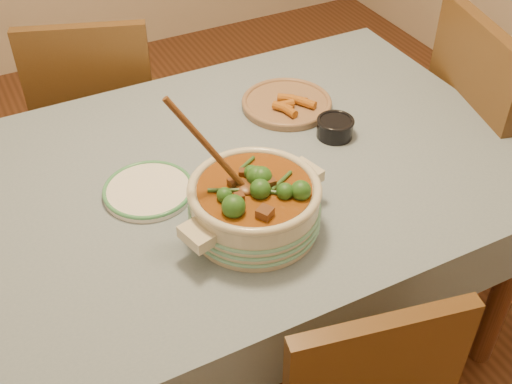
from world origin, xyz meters
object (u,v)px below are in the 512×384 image
condiment_bowl (335,127)px  white_plate (148,190)px  chair_right (490,140)px  chair_far (99,112)px  fried_plate (287,102)px  dining_table (225,197)px  stew_casserole (254,202)px

condiment_bowl → white_plate: bearing=179.9°
white_plate → chair_right: size_ratio=0.29×
white_plate → chair_far: size_ratio=0.32×
white_plate → chair_right: bearing=-2.0°
condiment_bowl → fried_plate: condiment_bowl is taller
fried_plate → chair_right: size_ratio=0.29×
condiment_bowl → chair_far: chair_far is taller
white_plate → chair_right: 1.20m
white_plate → dining_table: bearing=-1.1°
dining_table → white_plate: 0.23m
chair_right → stew_casserole: bearing=115.2°
white_plate → condiment_bowl: (0.57, -0.00, 0.02)m
dining_table → stew_casserole: bearing=-96.3°
stew_casserole → chair_right: (0.99, 0.20, -0.27)m
dining_table → chair_right: size_ratio=1.67×
chair_far → chair_right: (1.11, -0.84, 0.05)m
fried_plate → chair_right: chair_right is taller
chair_far → dining_table: bearing=119.5°
stew_casserole → chair_right: size_ratio=0.40×
white_plate → fried_plate: 0.55m
dining_table → condiment_bowl: (0.35, 0.00, 0.12)m
dining_table → condiment_bowl: bearing=0.4°
dining_table → condiment_bowl: condiment_bowl is taller
white_plate → fried_plate: bearing=20.7°
chair_right → fried_plate: bearing=84.4°
condiment_bowl → chair_far: 0.98m
stew_casserole → white_plate: bearing=128.2°
stew_casserole → chair_far: bearing=96.5°
stew_casserole → fried_plate: bearing=52.4°
chair_far → chair_right: chair_right is taller
fried_plate → chair_far: size_ratio=0.31×
stew_casserole → fried_plate: stew_casserole is taller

